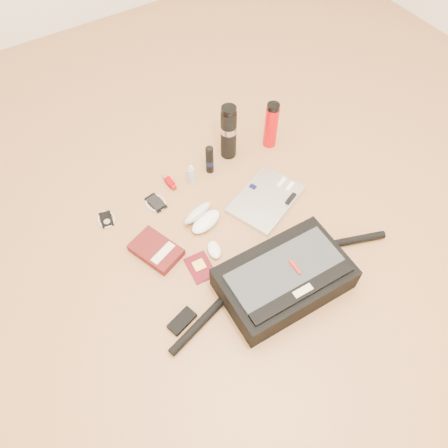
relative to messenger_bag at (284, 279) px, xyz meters
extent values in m
plane|color=#AC7647|center=(-0.02, 0.25, -0.07)|extent=(4.00, 4.00, 0.00)
cube|color=black|center=(0.00, 0.00, 0.00)|extent=(0.52, 0.33, 0.12)
cube|color=#303338|center=(0.00, -0.01, 0.06)|extent=(0.46, 0.24, 0.01)
cube|color=black|center=(0.00, -0.11, 0.07)|extent=(0.45, 0.07, 0.02)
cube|color=beige|center=(0.00, -0.11, 0.07)|extent=(0.08, 0.03, 0.02)
cube|color=#A9190A|center=(0.04, -0.01, 0.07)|extent=(0.02, 0.07, 0.02)
cylinder|color=black|center=(-0.37, 0.04, -0.05)|extent=(0.31, 0.12, 0.03)
cylinder|color=black|center=(0.37, 0.01, -0.05)|extent=(0.31, 0.14, 0.03)
cube|color=black|center=(-0.42, 0.08, -0.05)|extent=(0.12, 0.09, 0.02)
cube|color=silver|center=(0.20, 0.40, -0.05)|extent=(0.40, 0.34, 0.02)
cube|color=black|center=(0.19, 0.49, -0.04)|extent=(0.03, 0.04, 0.00)
cube|color=white|center=(0.32, 0.43, -0.04)|extent=(0.06, 0.04, 0.01)
cube|color=white|center=(0.33, 0.39, -0.04)|extent=(0.06, 0.04, 0.01)
cube|color=black|center=(0.29, 0.33, -0.04)|extent=(0.07, 0.05, 0.01)
cube|color=#4E1011|center=(-0.36, 0.42, -0.05)|extent=(0.20, 0.25, 0.04)
cube|color=beige|center=(-0.30, 0.44, -0.05)|extent=(0.07, 0.19, 0.03)
cube|color=beige|center=(-0.35, 0.38, -0.03)|extent=(0.12, 0.08, 0.00)
cube|color=#550A13|center=(-0.24, 0.25, -0.06)|extent=(0.11, 0.14, 0.01)
cube|color=#E6C14A|center=(-0.24, 0.26, -0.06)|extent=(0.05, 0.05, 0.00)
ellipsoid|color=white|center=(-0.15, 0.29, -0.05)|extent=(0.08, 0.10, 0.03)
ellipsoid|color=white|center=(-0.11, 0.43, -0.04)|extent=(0.18, 0.12, 0.05)
ellipsoid|color=silver|center=(-0.12, 0.48, -0.02)|extent=(0.18, 0.12, 0.09)
ellipsoid|color=black|center=(-0.14, 0.42, -0.04)|extent=(0.05, 0.04, 0.01)
ellipsoid|color=black|center=(-0.08, 0.44, -0.04)|extent=(0.05, 0.04, 0.01)
cylinder|color=black|center=(-0.11, 0.43, -0.04)|extent=(0.02, 0.01, 0.00)
cube|color=black|center=(-0.47, 0.69, -0.06)|extent=(0.07, 0.10, 0.01)
cylinder|color=#B5B5B7|center=(-0.48, 0.68, -0.06)|extent=(0.03, 0.03, 0.00)
torus|color=silver|center=(-0.47, 0.69, -0.06)|extent=(0.09, 0.09, 0.01)
cube|color=black|center=(-0.24, 0.66, -0.06)|extent=(0.07, 0.12, 0.01)
cube|color=black|center=(-0.24, 0.66, -0.06)|extent=(0.06, 0.09, 0.00)
torus|color=white|center=(-0.24, 0.66, -0.06)|extent=(0.10, 0.10, 0.01)
cube|color=#9D0008|center=(-0.13, 0.73, -0.05)|extent=(0.03, 0.06, 0.03)
cube|color=#9F110E|center=(-0.13, 0.69, -0.05)|extent=(0.02, 0.02, 0.02)
cylinder|color=#A8A8AA|center=(-0.13, 0.76, -0.05)|extent=(0.02, 0.03, 0.02)
cylinder|color=#A4C5D9|center=(-0.03, 0.68, -0.02)|extent=(0.03, 0.03, 0.09)
cylinder|color=silver|center=(-0.03, 0.68, 0.03)|extent=(0.02, 0.02, 0.02)
cylinder|color=silver|center=(-0.03, 0.68, 0.04)|extent=(0.01, 0.01, 0.01)
cylinder|color=black|center=(0.08, 0.70, 0.01)|extent=(0.05, 0.05, 0.15)
cylinder|color=black|center=(0.08, 0.70, -0.01)|extent=(0.05, 0.05, 0.03)
ellipsoid|color=black|center=(0.08, 0.70, 0.09)|extent=(0.05, 0.05, 0.02)
cylinder|color=black|center=(0.21, 0.74, 0.07)|extent=(0.09, 0.09, 0.27)
cylinder|color=#B4B4B6|center=(0.21, 0.74, 0.10)|extent=(0.09, 0.09, 0.03)
cylinder|color=black|center=(0.21, 0.74, 0.22)|extent=(0.08, 0.08, 0.03)
cylinder|color=red|center=(0.43, 0.69, 0.05)|extent=(0.08, 0.08, 0.23)
cylinder|color=black|center=(0.43, 0.69, 0.18)|extent=(0.07, 0.07, 0.02)
camera|label=1|loc=(-0.63, -0.56, 1.55)|focal=35.00mm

